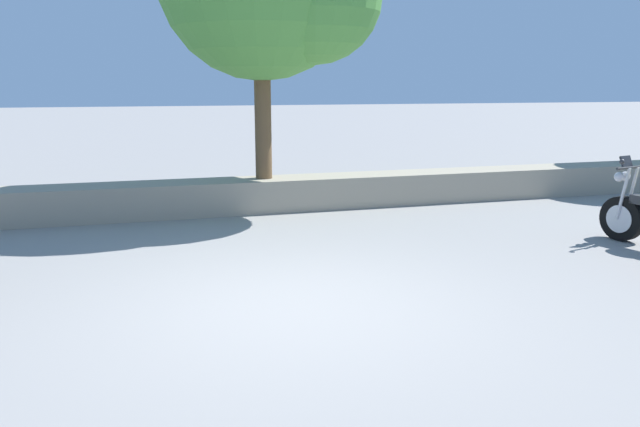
{
  "coord_description": "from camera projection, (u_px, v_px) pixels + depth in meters",
  "views": [
    {
      "loc": [
        -1.45,
        -5.73,
        2.13
      ],
      "look_at": [
        0.62,
        1.2,
        0.65
      ],
      "focal_mm": 35.43,
      "sensor_mm": 36.0,
      "label": 1
    }
  ],
  "objects": [
    {
      "name": "ground_plane",
      "position": [
        295.0,
        305.0,
        6.21
      ],
      "size": [
        120.0,
        120.0,
        0.0
      ],
      "primitive_type": "plane",
      "color": "gray"
    },
    {
      "name": "stone_wall",
      "position": [
        224.0,
        196.0,
        10.66
      ],
      "size": [
        36.0,
        0.8,
        0.55
      ],
      "primitive_type": "cube",
      "color": "gray",
      "rests_on": "ground"
    }
  ]
}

